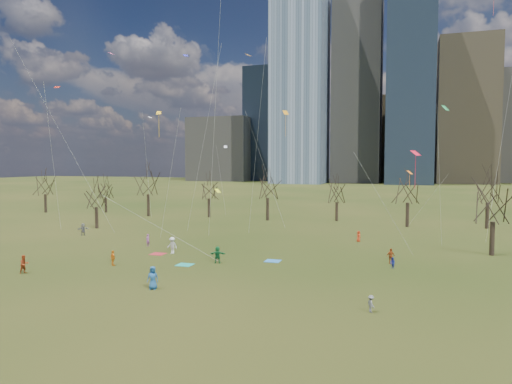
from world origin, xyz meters
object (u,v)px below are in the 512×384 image
(blanket_navy, at_px, (273,261))
(blanket_crimson, at_px, (158,254))
(person_0, at_px, (153,278))
(person_4, at_px, (113,258))
(person_2, at_px, (24,264))
(blanket_teal, at_px, (185,265))

(blanket_navy, distance_m, blanket_crimson, 13.52)
(person_0, height_order, person_4, person_0)
(blanket_crimson, bearing_deg, blanket_navy, 2.29)
(person_0, bearing_deg, person_4, 130.25)
(person_2, relative_size, person_4, 1.12)
(blanket_teal, distance_m, blanket_crimson, 6.79)
(blanket_teal, height_order, person_4, person_4)
(blanket_teal, bearing_deg, blanket_crimson, 143.71)
(blanket_navy, relative_size, blanket_crimson, 1.00)
(blanket_teal, bearing_deg, blanket_navy, 29.55)
(blanket_crimson, xyz_separation_m, person_0, (7.10, -12.92, 0.94))
(person_0, bearing_deg, blanket_crimson, 106.00)
(person_4, bearing_deg, person_0, 173.56)
(person_4, bearing_deg, blanket_crimson, -70.46)
(person_4, bearing_deg, person_2, 72.46)
(blanket_navy, height_order, person_0, person_0)
(blanket_crimson, height_order, person_2, person_2)
(blanket_navy, bearing_deg, person_2, -148.91)
(person_0, bearing_deg, person_2, 163.43)
(blanket_crimson, xyz_separation_m, person_2, (-7.24, -11.97, 0.86))
(blanket_teal, distance_m, person_4, 7.27)
(person_0, relative_size, person_2, 1.09)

